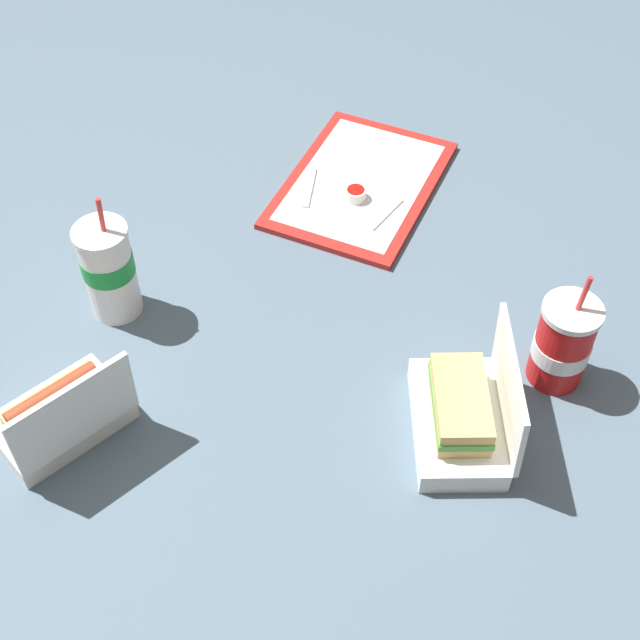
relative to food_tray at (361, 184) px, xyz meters
name	(u,v)px	position (x,y,z in m)	size (l,w,h in m)	color
ground_plane	(314,326)	(-0.34, -0.10, -0.01)	(3.20, 3.20, 0.00)	#4C6070
food_tray	(361,184)	(0.00, 0.00, 0.00)	(0.40, 0.30, 0.01)	red
ketchup_cup	(356,194)	(-0.05, -0.02, 0.02)	(0.04, 0.04, 0.02)	white
napkin_stack	(366,204)	(-0.05, -0.04, 0.01)	(0.10, 0.10, 0.00)	white
plastic_fork	(309,187)	(-0.07, 0.07, 0.01)	(0.11, 0.01, 0.01)	white
clamshell_hotdog_center	(61,414)	(-0.70, 0.11, 0.03)	(0.22, 0.18, 0.16)	white
clamshell_sandwich_corner	(463,413)	(-0.41, -0.39, 0.04)	(0.25, 0.22, 0.17)	white
soda_cup_center	(563,343)	(-0.24, -0.47, 0.07)	(0.09, 0.09, 0.21)	red
soda_cup_front	(109,269)	(-0.47, 0.20, 0.08)	(0.09, 0.09, 0.24)	white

